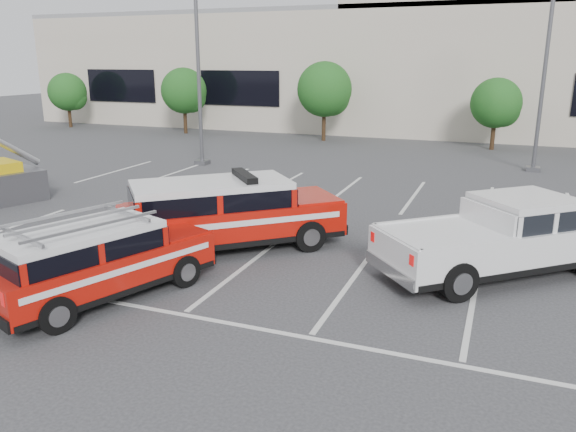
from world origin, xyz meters
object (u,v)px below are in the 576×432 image
(tree_mid_right, at_px, (498,105))
(light_pole_left, at_px, (198,54))
(tree_far_left, at_px, (69,93))
(fire_chief_suv, at_px, (228,218))
(tree_left, at_px, (185,92))
(convention_building, at_px, (433,62))
(tree_mid_left, at_px, (326,91))
(ladder_suv, at_px, (98,265))
(white_pickup, at_px, (505,244))
(light_pole_mid, at_px, (547,54))

(tree_mid_right, bearing_deg, light_pole_left, -142.50)
(tree_far_left, xyz_separation_m, fire_chief_suv, (23.87, -20.85, -1.66))
(tree_left, bearing_deg, convention_building, 33.05)
(tree_mid_left, distance_m, ladder_suv, 25.05)
(ladder_suv, bearing_deg, tree_mid_right, 94.47)
(white_pickup, bearing_deg, tree_left, -175.18)
(tree_left, relative_size, fire_chief_suv, 0.76)
(tree_left, xyz_separation_m, light_pole_left, (6.91, -10.05, 2.41))
(convention_building, height_order, light_pole_mid, convention_building)
(tree_mid_right, height_order, light_pole_mid, light_pole_mid)
(fire_chief_suv, bearing_deg, light_pole_mid, 110.25)
(tree_left, bearing_deg, light_pole_mid, -15.43)
(tree_far_left, bearing_deg, convention_building, 21.37)
(convention_building, xyz_separation_m, ladder_suv, (-2.27, -34.60, -3.98))
(convention_building, bearing_deg, tree_mid_left, -117.40)
(tree_far_left, distance_m, tree_left, 10.00)
(ladder_suv, bearing_deg, fire_chief_suv, 95.59)
(light_pole_left, bearing_deg, white_pickup, -35.89)
(tree_mid_right, height_order, light_pole_left, light_pole_left)
(light_pole_mid, bearing_deg, fire_chief_suv, -118.49)
(tree_far_left, relative_size, fire_chief_suv, 0.69)
(tree_left, height_order, white_pickup, tree_left)
(light_pole_mid, bearing_deg, tree_mid_right, 107.52)
(tree_far_left, xyz_separation_m, white_pickup, (30.85, -20.13, -1.76))
(tree_far_left, xyz_separation_m, tree_mid_left, (20.00, 0.00, 0.54))
(convention_building, bearing_deg, ladder_suv, -93.76)
(white_pickup, height_order, ladder_suv, white_pickup)
(tree_left, bearing_deg, tree_mid_left, 0.00)
(tree_far_left, bearing_deg, light_pole_mid, -10.73)
(tree_mid_right, bearing_deg, white_pickup, -87.58)
(convention_building, relative_size, tree_left, 13.58)
(tree_left, xyz_separation_m, tree_mid_right, (20.00, -0.00, -0.27))
(tree_mid_right, height_order, fire_chief_suv, tree_mid_right)
(tree_left, distance_m, ladder_suv, 27.98)
(light_pole_left, bearing_deg, tree_mid_right, 37.50)
(tree_far_left, relative_size, ladder_suv, 0.79)
(tree_far_left, distance_m, light_pole_left, 19.85)
(convention_building, distance_m, ladder_suv, 34.91)
(tree_far_left, distance_m, white_pickup, 36.88)
(light_pole_mid, xyz_separation_m, ladder_suv, (-9.09, -18.74, -4.45))
(tree_left, distance_m, light_pole_mid, 22.86)
(convention_building, xyz_separation_m, light_pole_left, (-8.18, -19.86, 0.47))
(fire_chief_suv, bearing_deg, tree_mid_left, 149.27)
(tree_left, distance_m, white_pickup, 29.06)
(convention_building, distance_m, tree_far_left, 27.03)
(tree_far_left, height_order, fire_chief_suv, tree_far_left)
(convention_building, bearing_deg, white_pickup, -79.11)
(white_pickup, xyz_separation_m, ladder_suv, (-8.04, -4.65, -0.00))
(tree_left, distance_m, tree_mid_right, 20.00)
(convention_building, bearing_deg, light_pole_left, -112.39)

